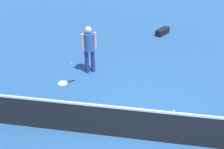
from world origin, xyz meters
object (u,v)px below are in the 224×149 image
player_near_side (89,46)px  equipment_bag (163,31)px  tennis_ball_near_player (71,64)px  tennis_racket_near_player (64,83)px  tennis_ball_baseline (88,53)px  tennis_ball_midcourt (173,111)px

player_near_side → equipment_bag: 4.67m
player_near_side → equipment_bag: player_near_side is taller
tennis_ball_near_player → tennis_racket_near_player: bearing=95.0°
player_near_side → tennis_ball_baseline: (0.40, -1.37, -0.98)m
player_near_side → tennis_ball_midcourt: 3.49m
tennis_ball_near_player → equipment_bag: 4.80m
player_near_side → tennis_ball_midcourt: size_ratio=25.76×
player_near_side → equipment_bag: bearing=-123.7°
tennis_ball_near_player → equipment_bag: equipment_bag is taller
tennis_ball_midcourt → equipment_bag: equipment_bag is taller
player_near_side → tennis_ball_baseline: size_ratio=25.76×
tennis_ball_midcourt → equipment_bag: bearing=-87.1°
tennis_ball_near_player → tennis_ball_baseline: 1.05m
tennis_ball_midcourt → tennis_ball_near_player: bearing=-30.8°
player_near_side → tennis_ball_near_player: (0.82, -0.40, -0.98)m
tennis_racket_near_player → equipment_bag: 5.71m
player_near_side → tennis_ball_baseline: bearing=-73.8°
player_near_side → tennis_racket_near_player: player_near_side is taller
player_near_side → tennis_ball_near_player: 1.34m
tennis_ball_near_player → player_near_side: bearing=153.8°
tennis_racket_near_player → tennis_ball_baseline: (-0.31, -2.24, 0.02)m
player_near_side → tennis_racket_near_player: bearing=50.8°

